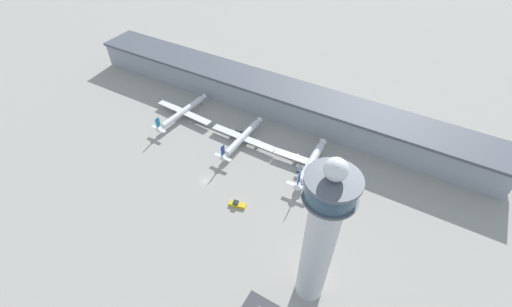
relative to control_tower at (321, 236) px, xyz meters
The scene contains 9 objects.
ground_plane 79.00m from the control_tower, 159.69° to the left, with size 1000.00×1000.00×0.00m, color #9E9B93.
terminal_building 118.51m from the control_tower, 125.08° to the left, with size 255.89×25.00×17.40m.
control_tower is the anchor object (origin of this frame).
airplane_gate_alpha 127.27m from the control_tower, 150.95° to the left, with size 39.40×40.88×11.46m.
airplane_gate_bravo 92.35m from the control_tower, 138.35° to the left, with size 39.08×38.13×11.59m.
airplane_gate_charlie 70.32m from the control_tower, 112.92° to the left, with size 41.03×37.04×12.97m.
service_truck_catering 59.26m from the control_tower, 156.03° to the left, with size 8.23×4.22×2.50m.
service_truck_fuel 69.14m from the control_tower, 118.43° to the left, with size 4.31×8.82×2.82m.
service_truck_baggage 100.35m from the control_tower, 138.84° to the left, with size 7.00×5.91×3.13m.
Camera 1 is at (78.71, -85.43, 125.47)m, focal length 24.00 mm.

